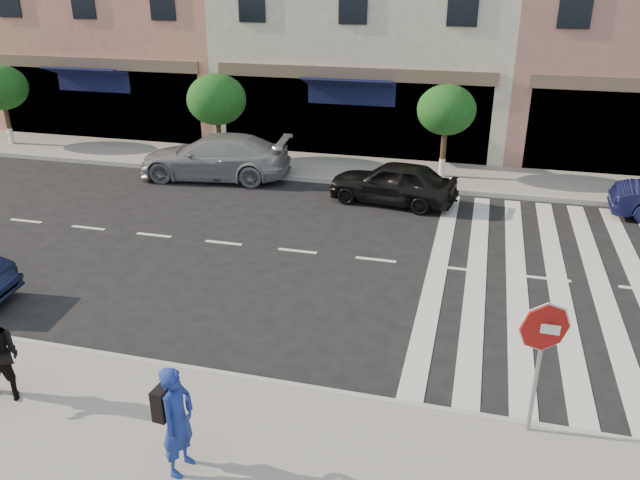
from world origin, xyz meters
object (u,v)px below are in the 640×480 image
Objects in this scene: stop_sign at (543,339)px; car_far_mid at (393,182)px; car_far_left at (215,157)px; photographer at (178,421)px.

stop_sign reaches higher than car_far_mid.
stop_sign reaches higher than car_far_left.
car_far_mid is at bearing 74.70° from car_far_left.
stop_sign is at bearing 35.49° from car_far_left.
stop_sign reaches higher than photographer.
stop_sign is 14.57m from car_far_left.
car_far_left is 6.26m from car_far_mid.
stop_sign is 5.14m from photographer.
photographer is 13.80m from car_far_left.
photographer is 0.43× the size of car_far_mid.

